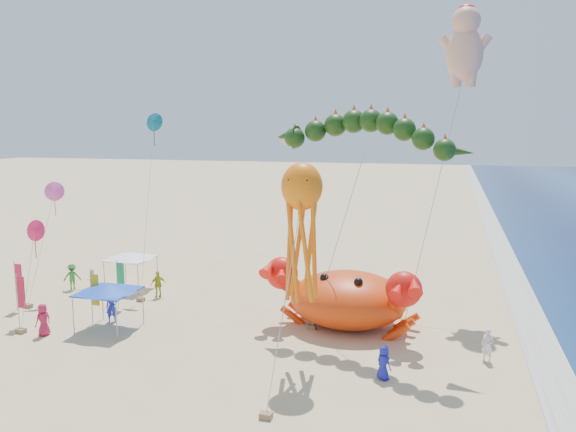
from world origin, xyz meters
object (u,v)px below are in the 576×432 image
Objects in this scene: canopy_blue at (108,288)px; canopy_white at (131,256)px; octopus_kite at (302,221)px; crab_inflatable at (348,297)px; dragon_kite at (363,139)px; cherub_kite at (465,44)px.

canopy_blue and canopy_white have the same top height.
canopy_white is (-15.25, 9.41, -4.72)m from octopus_kite.
octopus_kite is at bearing -8.00° from canopy_blue.
crab_inflatable reaches higher than canopy_white.
dragon_kite is at bearing 66.67° from octopus_kite.
octopus_kite is (-1.25, -5.85, 5.37)m from crab_inflatable.
octopus_kite is at bearing -113.33° from dragon_kite.
cherub_kite is (5.12, 8.54, 5.91)m from dragon_kite.
cherub_kite is at bearing 31.46° from canopy_blue.
canopy_blue is (-11.95, 1.68, -4.72)m from octopus_kite.
octopus_kite is 12.95m from canopy_blue.
octopus_kite reaches higher than canopy_white.
dragon_kite is at bearing -14.65° from canopy_white.
dragon_kite is 0.63× the size of cherub_kite.
dragon_kite is 1.22× the size of octopus_kite.
octopus_kite is at bearing -102.04° from crab_inflatable.
cherub_kite is at bearing 61.68° from octopus_kite.
dragon_kite is 3.76× the size of canopy_white.
canopy_blue is at bearing -162.44° from crab_inflatable.
canopy_white is (-17.35, 4.54, -8.53)m from dragon_kite.
cherub_kite is 26.72m from canopy_blue.
octopus_kite is 3.07× the size of canopy_white.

